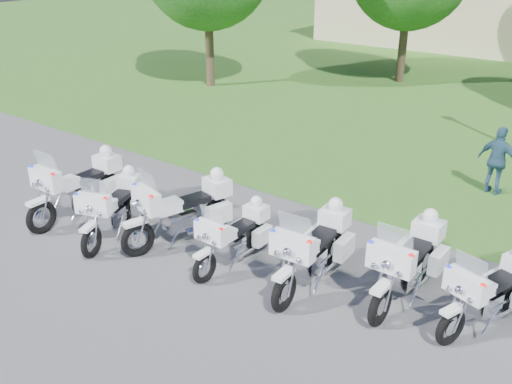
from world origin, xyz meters
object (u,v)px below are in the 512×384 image
Objects in this scene: motorcycle_5 at (409,260)px; motorcycle_0 at (80,185)px; motorcycle_2 at (185,208)px; bystander_c at (498,161)px; motorcycle_1 at (114,206)px; motorcycle_6 at (491,290)px; motorcycle_4 at (314,248)px; motorcycle_3 at (235,235)px.

motorcycle_0 is at bearing 11.12° from motorcycle_5.
bystander_c is at bearing -109.07° from motorcycle_2.
motorcycle_5 reaches higher than motorcycle_1.
motorcycle_6 is (1.40, 0.04, -0.08)m from motorcycle_5.
motorcycle_0 is 7.43m from motorcycle_5.
motorcycle_5 is (5.93, 1.58, 0.05)m from motorcycle_1.
motorcycle_0 is at bearing 27.92° from motorcycle_6.
motorcycle_1 is (1.37, -0.18, -0.07)m from motorcycle_0.
motorcycle_6 is (2.96, 0.65, -0.08)m from motorcycle_4.
motorcycle_3 is (1.42, -0.08, -0.13)m from motorcycle_2.
motorcycle_1 is 2.86m from motorcycle_3.
motorcycle_2 is (2.74, 0.54, -0.00)m from motorcycle_0.
motorcycle_3 is at bearing 171.93° from motorcycle_1.
motorcycle_5 is at bearing 19.99° from motorcycle_6.
motorcycle_2 is at bearing 11.01° from motorcycle_5.
motorcycle_0 reaches higher than motorcycle_3.
motorcycle_4 is 1.17× the size of motorcycle_6.
bystander_c reaches higher than motorcycle_3.
motorcycle_2 is at bearing -173.35° from motorcycle_1.
motorcycle_0 is at bearing 4.14° from motorcycle_4.
motorcycle_1 is 0.89× the size of motorcycle_5.
motorcycle_1 is at bearing 13.22° from motorcycle_3.
bystander_c is at bearing -114.77° from motorcycle_3.
motorcycle_2 is 1.01× the size of motorcycle_5.
motorcycle_0 is at bearing -28.29° from motorcycle_1.
motorcycle_0 reaches higher than motorcycle_6.
motorcycle_4 is 6.33m from bystander_c.
motorcycle_0 reaches higher than bystander_c.
motorcycle_6 is at bearing 171.56° from motorcycle_1.
motorcycle_4 is at bearing -174.41° from motorcycle_0.
bystander_c is (-0.09, 5.54, 0.14)m from motorcycle_5.
motorcycle_3 is 1.62m from motorcycle_4.
motorcycle_4 is (3.00, 0.25, -0.02)m from motorcycle_2.
motorcycle_6 is 1.28× the size of bystander_c.
motorcycle_0 is 4.18m from motorcycle_3.
motorcycle_1 is at bearing 43.34° from motorcycle_2.
motorcycle_2 is at bearing 1.10° from motorcycle_4.
motorcycle_2 is 1.00× the size of motorcycle_4.
motorcycle_3 is at bearing 74.52° from bystander_c.
motorcycle_6 is at bearing -155.58° from motorcycle_2.
motorcycle_6 is (8.70, 1.44, -0.10)m from motorcycle_0.
motorcycle_1 is 4.48m from motorcycle_4.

